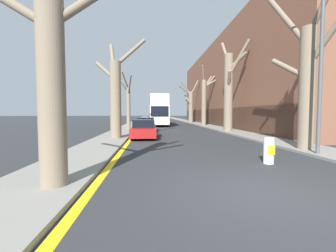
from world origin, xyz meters
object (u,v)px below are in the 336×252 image
object	(u,v)px
street_tree_left_1	(116,94)
street_tree_left_2	(127,101)
street_tree_right_3	(190,104)
traffic_bollard	(269,151)
double_decker_bus	(158,109)
street_tree_right_1	(229,89)
parked_car_1	(146,125)
street_tree_right_2	(205,99)
street_tree_left_0	(49,47)
parked_car_0	(144,129)
lamp_post	(319,56)
street_tree_right_0	(307,78)

from	to	relation	value
street_tree_left_1	street_tree_left_2	world-z (taller)	street_tree_left_1
street_tree_right_3	traffic_bollard	world-z (taller)	street_tree_right_3
street_tree_left_2	street_tree_right_3	xyz separation A→B (m)	(10.00, 16.74, 0.37)
double_decker_bus	street_tree_right_1	bearing A→B (deg)	-63.69
parked_car_1	street_tree_right_2	bearing A→B (deg)	46.66
street_tree_right_2	street_tree_right_1	bearing A→B (deg)	-90.54
street_tree_left_1	street_tree_right_2	distance (m)	18.34
street_tree_right_1	street_tree_left_0	bearing A→B (deg)	-122.15
street_tree_left_0	street_tree_right_2	world-z (taller)	street_tree_right_2
street_tree_left_0	street_tree_right_3	distance (m)	37.70
parked_car_0	lamp_post	bearing A→B (deg)	-45.88
parked_car_0	lamp_post	size ratio (longest dim) A/B	0.58
street_tree_left_1	lamp_post	world-z (taller)	street_tree_left_1
street_tree_left_0	street_tree_left_2	world-z (taller)	street_tree_left_2
street_tree_left_1	parked_car_0	size ratio (longest dim) A/B	1.76
street_tree_left_2	parked_car_0	xyz separation A→B (m)	(2.05, -8.43, -2.52)
traffic_bollard	street_tree_left_0	bearing A→B (deg)	-160.81
street_tree_left_1	lamp_post	xyz separation A→B (m)	(9.39, -6.95, 1.01)
street_tree_left_2	street_tree_right_0	size ratio (longest dim) A/B	0.85
street_tree_right_0	parked_car_0	distance (m)	10.67
street_tree_right_2	double_decker_bus	distance (m)	7.15
street_tree_right_1	parked_car_0	size ratio (longest dim) A/B	2.06
street_tree_left_2	double_decker_bus	world-z (taller)	street_tree_left_2
street_tree_left_1	lamp_post	distance (m)	11.73
street_tree_right_0	traffic_bollard	size ratio (longest dim) A/B	9.08
double_decker_bus	street_tree_left_1	bearing A→B (deg)	-101.03
parked_car_0	street_tree_right_3	bearing A→B (deg)	72.48
street_tree_right_1	lamp_post	world-z (taller)	street_tree_right_1
street_tree_right_0	street_tree_right_3	world-z (taller)	street_tree_right_0
lamp_post	traffic_bollard	world-z (taller)	lamp_post
street_tree_right_0	parked_car_0	xyz separation A→B (m)	(-7.98, 6.47, -2.88)
double_decker_bus	traffic_bollard	distance (m)	26.52
street_tree_right_0	parked_car_0	world-z (taller)	street_tree_right_0
street_tree_left_1	parked_car_0	xyz separation A→B (m)	(1.87, 0.80, -2.54)
parked_car_0	lamp_post	world-z (taller)	lamp_post
street_tree_left_1	traffic_bollard	size ratio (longest dim) A/B	8.01
street_tree_right_0	parked_car_1	world-z (taller)	street_tree_right_0
traffic_bollard	street_tree_left_1	bearing A→B (deg)	129.40
street_tree_left_0	parked_car_0	xyz separation A→B (m)	(1.83, 11.24, -2.72)
street_tree_right_2	lamp_post	world-z (taller)	street_tree_right_2
street_tree_right_3	parked_car_0	world-z (taller)	street_tree_right_3
street_tree_left_2	street_tree_right_2	bearing A→B (deg)	31.08
street_tree_right_0	traffic_bollard	bearing A→B (deg)	-142.16
parked_car_0	street_tree_right_2	bearing A→B (deg)	60.85
street_tree_right_2	parked_car_1	distance (m)	12.25
double_decker_bus	lamp_post	xyz separation A→B (m)	(5.86, -25.07, 1.73)
parked_car_1	lamp_post	bearing A→B (deg)	-61.26
street_tree_left_1	parked_car_0	bearing A→B (deg)	23.19
street_tree_left_1	street_tree_right_2	size ratio (longest dim) A/B	0.91
street_tree_right_2	lamp_post	bearing A→B (deg)	-91.55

